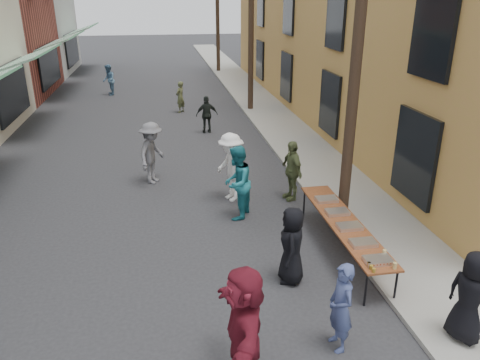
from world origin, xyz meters
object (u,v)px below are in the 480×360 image
object	(u,v)px
serving_table	(344,223)
guest_front_c	(237,183)
catering_tray_sausage	(378,260)
server	(471,297)
utility_pole_far	(217,5)
guest_front_a	(292,245)
utility_pole_mid	(251,12)
utility_pole_near	(359,34)

from	to	relation	value
serving_table	guest_front_c	distance (m)	2.91
catering_tray_sausage	server	distance (m)	1.67
serving_table	catering_tray_sausage	size ratio (longest dim) A/B	8.00
utility_pole_far	guest_front_a	distance (m)	26.63
utility_pole_mid	catering_tray_sausage	size ratio (longest dim) A/B	18.00
utility_pole_near	server	world-z (taller)	utility_pole_near
utility_pole_far	catering_tray_sausage	xyz separation A→B (m)	(-0.58, -27.10, -3.71)
utility_pole_mid	utility_pole_far	bearing A→B (deg)	90.00
utility_pole_mid	catering_tray_sausage	distance (m)	15.56
guest_front_a	catering_tray_sausage	bearing A→B (deg)	75.62
server	utility_pole_far	bearing A→B (deg)	-23.12
serving_table	catering_tray_sausage	bearing A→B (deg)	-90.00
utility_pole_mid	guest_front_a	size ratio (longest dim) A/B	5.72
utility_pole_near	catering_tray_sausage	xyz separation A→B (m)	(-0.58, -3.10, -3.71)
guest_front_c	server	bearing A→B (deg)	56.14
guest_front_c	utility_pole_mid	bearing A→B (deg)	-165.52
utility_pole_mid	utility_pole_far	world-z (taller)	same
utility_pole_near	serving_table	world-z (taller)	utility_pole_near
guest_front_c	catering_tray_sausage	bearing A→B (deg)	54.99
utility_pole_near	serving_table	size ratio (longest dim) A/B	2.25
utility_pole_mid	guest_front_c	world-z (taller)	utility_pole_mid
guest_front_a	server	size ratio (longest dim) A/B	1.00
serving_table	guest_front_c	xyz separation A→B (m)	(-1.98, 2.11, 0.23)
utility_pole_far	server	distance (m)	28.74
guest_front_c	guest_front_a	bearing A→B (deg)	38.35
utility_pole_near	guest_front_a	world-z (taller)	utility_pole_near
utility_pole_near	guest_front_a	bearing A→B (deg)	-130.74
server	utility_pole_mid	bearing A→B (deg)	-22.68
utility_pole_mid	server	distance (m)	16.90
guest_front_a	guest_front_c	bearing A→B (deg)	-153.44
utility_pole_near	guest_front_c	size ratio (longest dim) A/B	4.77
utility_pole_near	guest_front_a	size ratio (longest dim) A/B	5.72
utility_pole_near	guest_front_c	bearing A→B (deg)	165.36
guest_front_a	server	xyz separation A→B (m)	(2.28, -2.21, 0.10)
utility_pole_mid	utility_pole_near	bearing A→B (deg)	-90.00
guest_front_c	server	xyz separation A→B (m)	(2.86, -5.18, -0.05)
utility_pole_near	catering_tray_sausage	size ratio (longest dim) A/B	18.00
catering_tray_sausage	server	bearing A→B (deg)	-58.12
utility_pole_near	utility_pole_mid	world-z (taller)	same
utility_pole_near	guest_front_c	world-z (taller)	utility_pole_near
utility_pole_near	guest_front_c	distance (m)	4.43
utility_pole_far	serving_table	distance (m)	25.73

